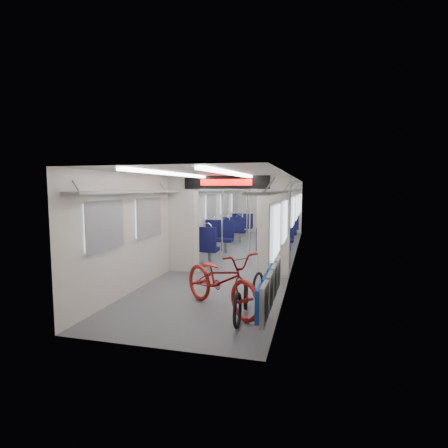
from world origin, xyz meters
name	(u,v)px	position (x,y,z in m)	size (l,w,h in m)	color
carriage	(242,207)	(0.00, -0.27, 1.50)	(12.00, 12.02, 2.31)	#515456
bicycle	(221,280)	(0.49, -4.44, 0.51)	(0.67, 1.93, 1.02)	maroon
flip_bench	(270,286)	(1.35, -4.83, 0.58)	(0.12, 2.09, 0.50)	gray
bike_hoop_a	(238,312)	(0.92, -5.11, 0.24)	(0.52, 0.52, 0.05)	black
bike_hoop_b	(246,298)	(0.89, -4.31, 0.19)	(0.44, 0.44, 0.05)	black
bike_hoop_c	(258,287)	(1.00, -3.68, 0.22)	(0.49, 0.49, 0.05)	black
seat_bay_near_left	(210,239)	(-0.93, -0.25, 0.55)	(0.93, 2.15, 1.12)	#0D0E39
seat_bay_near_right	(277,240)	(0.94, 0.20, 0.53)	(0.89, 1.97, 1.07)	#0D0E39
seat_bay_far_left	(238,226)	(-0.93, 3.58, 0.52)	(0.88, 1.92, 1.05)	#0D0E39
seat_bay_far_right	(286,227)	(0.93, 3.59, 0.54)	(0.90, 2.03, 1.09)	#0D0E39
stanchion_near_left	(222,221)	(-0.36, -1.12, 1.15)	(0.04, 0.04, 2.30)	silver
stanchion_near_right	(250,223)	(0.40, -1.27, 1.15)	(0.04, 0.04, 2.30)	silver
stanchion_far_left	(247,213)	(-0.28, 1.99, 1.15)	(0.05, 0.05, 2.30)	silver
stanchion_far_right	(265,214)	(0.37, 1.78, 1.15)	(0.04, 0.04, 2.30)	silver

